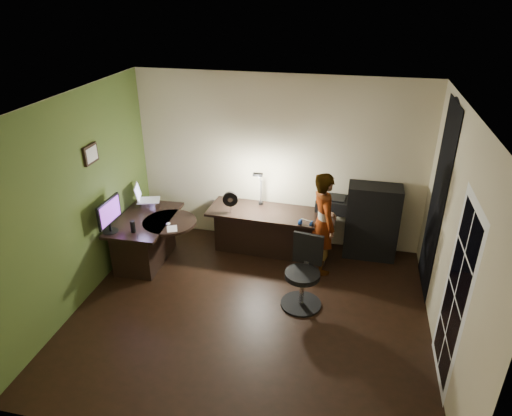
% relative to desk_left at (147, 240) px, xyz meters
% --- Properties ---
extents(floor, '(4.50, 4.00, 0.01)m').
position_rel_desk_left_xyz_m(floor, '(1.79, -0.88, -0.37)').
color(floor, black).
rests_on(floor, ground).
extents(ceiling, '(4.50, 4.00, 0.01)m').
position_rel_desk_left_xyz_m(ceiling, '(1.79, -0.88, 2.34)').
color(ceiling, silver).
rests_on(ceiling, floor).
extents(wall_back, '(4.50, 0.01, 2.70)m').
position_rel_desk_left_xyz_m(wall_back, '(1.79, 1.12, 0.98)').
color(wall_back, beige).
rests_on(wall_back, floor).
extents(wall_front, '(4.50, 0.01, 2.70)m').
position_rel_desk_left_xyz_m(wall_front, '(1.79, -2.89, 0.98)').
color(wall_front, beige).
rests_on(wall_front, floor).
extents(wall_left, '(0.01, 4.00, 2.70)m').
position_rel_desk_left_xyz_m(wall_left, '(-0.46, -0.88, 0.98)').
color(wall_left, beige).
rests_on(wall_left, floor).
extents(wall_right, '(0.01, 4.00, 2.70)m').
position_rel_desk_left_xyz_m(wall_right, '(4.05, -0.88, 0.98)').
color(wall_right, beige).
rests_on(wall_right, floor).
extents(green_wall_overlay, '(0.00, 4.00, 2.70)m').
position_rel_desk_left_xyz_m(green_wall_overlay, '(-0.45, -0.88, 0.98)').
color(green_wall_overlay, '#475D24').
rests_on(green_wall_overlay, floor).
extents(arched_doorway, '(0.01, 0.90, 2.60)m').
position_rel_desk_left_xyz_m(arched_doorway, '(4.03, 0.27, 0.93)').
color(arched_doorway, black).
rests_on(arched_doorway, floor).
extents(french_door, '(0.02, 0.92, 2.10)m').
position_rel_desk_left_xyz_m(french_door, '(4.03, -1.43, 0.68)').
color(french_door, white).
rests_on(french_door, floor).
extents(framed_picture, '(0.04, 0.30, 0.25)m').
position_rel_desk_left_xyz_m(framed_picture, '(-0.43, -0.43, 1.48)').
color(framed_picture, black).
rests_on(framed_picture, wall_left).
extents(desk_left, '(0.81, 1.29, 0.73)m').
position_rel_desk_left_xyz_m(desk_left, '(0.00, 0.00, 0.00)').
color(desk_left, black).
rests_on(desk_left, floor).
extents(desk_right, '(1.96, 0.76, 0.72)m').
position_rel_desk_left_xyz_m(desk_right, '(1.78, 0.63, -0.00)').
color(desk_right, black).
rests_on(desk_right, floor).
extents(cabinet, '(0.79, 0.40, 1.18)m').
position_rel_desk_left_xyz_m(cabinet, '(3.29, 0.90, 0.22)').
color(cabinet, black).
rests_on(cabinet, floor).
extents(laptop_stand, '(0.25, 0.22, 0.09)m').
position_rel_desk_left_xyz_m(laptop_stand, '(-0.13, 0.44, 0.40)').
color(laptop_stand, silver).
rests_on(laptop_stand, desk_left).
extents(laptop, '(0.45, 0.43, 0.25)m').
position_rel_desk_left_xyz_m(laptop, '(-0.13, 0.44, 0.56)').
color(laptop, silver).
rests_on(laptop, laptop_stand).
extents(monitor, '(0.12, 0.55, 0.36)m').
position_rel_desk_left_xyz_m(monitor, '(-0.30, -0.46, 0.54)').
color(monitor, black).
rests_on(monitor, desk_left).
extents(mouse, '(0.07, 0.09, 0.03)m').
position_rel_desk_left_xyz_m(mouse, '(0.41, -0.09, 0.37)').
color(mouse, silver).
rests_on(mouse, desk_left).
extents(phone, '(0.10, 0.14, 0.01)m').
position_rel_desk_left_xyz_m(phone, '(-0.02, -0.20, 0.36)').
color(phone, black).
rests_on(phone, desk_left).
extents(pen, '(0.09, 0.13, 0.01)m').
position_rel_desk_left_xyz_m(pen, '(0.14, -0.51, 0.36)').
color(pen, black).
rests_on(pen, desk_left).
extents(speaker, '(0.07, 0.07, 0.18)m').
position_rel_desk_left_xyz_m(speaker, '(0.02, -0.40, 0.45)').
color(speaker, black).
rests_on(speaker, desk_left).
extents(notepad, '(0.21, 0.24, 0.01)m').
position_rel_desk_left_xyz_m(notepad, '(0.51, -0.20, 0.36)').
color(notepad, silver).
rests_on(notepad, desk_left).
extents(desk_fan, '(0.25, 0.18, 0.35)m').
position_rel_desk_left_xyz_m(desk_fan, '(1.19, 0.48, 0.52)').
color(desk_fan, black).
rests_on(desk_fan, desk_right).
extents(headphones, '(0.23, 0.16, 0.10)m').
position_rel_desk_left_xyz_m(headphones, '(2.34, 0.33, 0.40)').
color(headphones, navy).
rests_on(headphones, desk_right).
extents(printer, '(0.54, 0.44, 0.22)m').
position_rel_desk_left_xyz_m(printer, '(2.69, 0.92, 0.46)').
color(printer, black).
rests_on(printer, desk_right).
extents(desk_lamp, '(0.19, 0.32, 0.66)m').
position_rel_desk_left_xyz_m(desk_lamp, '(1.57, 0.85, 0.68)').
color(desk_lamp, black).
rests_on(desk_lamp, desk_right).
extents(office_chair, '(0.62, 0.62, 0.97)m').
position_rel_desk_left_xyz_m(office_chair, '(2.42, -0.57, 0.12)').
color(office_chair, black).
rests_on(office_chair, floor).
extents(person, '(0.56, 0.65, 1.54)m').
position_rel_desk_left_xyz_m(person, '(2.59, 0.34, 0.40)').
color(person, '#D8A88C').
rests_on(person, floor).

